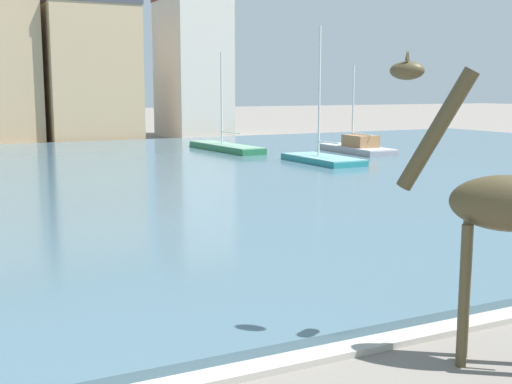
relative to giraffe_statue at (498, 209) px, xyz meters
name	(u,v)px	position (x,y,z in m)	size (l,w,h in m)	color
harbor_water	(47,183)	(-2.98, 24.24, -2.47)	(91.03, 45.05, 0.29)	#476675
quay_edge_coping	(289,362)	(-2.98, 1.47, -2.56)	(91.03, 0.50, 0.12)	#ADA89E
giraffe_statue	(498,209)	(0.00, 0.00, 0.00)	(2.31, 2.43, 5.13)	#4C4228
sailboat_teal	(317,160)	(12.47, 25.31, -2.26)	(2.33, 6.58, 8.01)	teal
sailboat_green	(220,148)	(10.55, 34.88, -2.24)	(2.32, 9.11, 6.97)	#236B42
sailboat_grey	(352,149)	(17.81, 29.40, -2.13)	(2.42, 7.51, 6.03)	#939399
townhouse_narrow_midrow	(90,70)	(5.33, 50.49, 3.48)	(7.68, 6.60, 12.16)	tan
townhouse_end_terrace	(192,65)	(15.15, 51.64, 4.09)	(5.27, 7.85, 13.39)	beige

